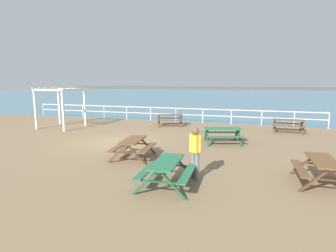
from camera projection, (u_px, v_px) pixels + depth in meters
name	position (u px, v px, depth m)	size (l,w,h in m)	color
ground_plane	(115.00, 144.00, 14.15)	(30.00, 24.00, 0.20)	#846B4C
sea_band	(225.00, 95.00, 63.74)	(142.00, 90.00, 0.01)	teal
distant_shoreline	(237.00, 90.00, 104.18)	(142.00, 6.00, 1.80)	#4C4C47
seaward_railing	(163.00, 112.00, 21.30)	(23.07, 0.07, 1.08)	white
picnic_table_near_left	(170.00, 117.00, 19.23)	(2.16, 1.96, 0.80)	brown
picnic_table_near_right	(323.00, 166.00, 8.18)	(1.59, 1.84, 0.80)	brown
picnic_table_mid_centre	(288.00, 123.00, 16.74)	(1.83, 1.57, 0.80)	brown
picnic_table_far_left	(133.00, 144.00, 11.05)	(1.73, 1.97, 0.80)	brown
picnic_table_far_right	(223.00, 132.00, 13.69)	(2.16, 1.96, 0.80)	#286B47
picnic_table_seaward	(167.00, 167.00, 8.04)	(1.62, 1.87, 0.80)	#286B47
visitor	(195.00, 150.00, 8.65)	(0.45, 0.38, 1.66)	slate
lattice_pergola	(60.00, 98.00, 18.21)	(2.51, 2.63, 2.70)	white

